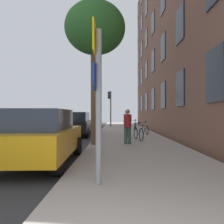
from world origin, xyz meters
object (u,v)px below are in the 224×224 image
Objects in this scene: bicycle_0 at (138,133)px; tree_near at (95,31)px; traffic_light at (110,102)px; bicycle_2 at (135,126)px; car_1 at (77,124)px; bicycle_1 at (145,129)px; pedestrian_0 at (128,124)px; sign_post at (97,90)px; pedestrian_1 at (127,122)px; car_0 at (42,136)px.

tree_near is at bearing -144.23° from bicycle_0.
bicycle_0 is (1.76, -12.28, -2.32)m from traffic_light.
car_1 reaches higher than bicycle_2.
car_1 is at bearing 109.40° from tree_near.
bicycle_1 is at bearing 0.11° from car_1.
pedestrian_0 is at bearing -107.73° from bicycle_1.
bicycle_2 is 5.82m from car_1.
sign_post is 1.98× the size of pedestrian_0.
traffic_light is 9.68m from bicycle_1.
pedestrian_0 is (0.95, 5.51, -0.92)m from sign_post.
pedestrian_0 is at bearing -55.78° from car_1.
bicycle_2 is at bearing 85.58° from bicycle_0.
car_1 is at bearing -102.98° from traffic_light.
bicycle_0 is 1.01× the size of pedestrian_1.
sign_post is 0.49× the size of tree_near.
tree_near reaches higher than bicycle_0.
pedestrian_1 is (1.62, 2.87, -4.26)m from tree_near.
tree_near is (-0.54, 5.39, 3.35)m from sign_post.
traffic_light is at bearing 90.44° from sign_post.
traffic_light is 2.44× the size of bicycle_0.
sign_post is at bearing -99.83° from pedestrian_0.
pedestrian_0 reaches higher than bicycle_2.
bicycle_1 is 0.99× the size of bicycle_2.
bicycle_2 is (2.69, 8.60, -4.83)m from tree_near.
traffic_light reaches higher than car_0.
tree_near is 1.58× the size of car_0.
tree_near reaches higher than pedestrian_0.
pedestrian_1 reaches higher than car_1.
car_0 is (-4.29, -8.07, 0.37)m from bicycle_1.
traffic_light is at bearing 96.36° from pedestrian_1.
car_0 reaches higher than bicycle_0.
tree_near is at bearing -91.63° from traffic_light.
pedestrian_0 is 2.75m from pedestrian_1.
bicycle_2 is at bearing 94.48° from bicycle_1.
bicycle_1 is 4.70m from car_1.
pedestrian_1 reaches higher than car_0.
bicycle_1 is 3.81m from bicycle_2.
bicycle_1 is 4.95m from pedestrian_0.
traffic_light reaches higher than bicycle_1.
car_0 is (-1.83, 2.12, -1.11)m from sign_post.
sign_post is 8.38m from pedestrian_1.
car_0 is 0.95× the size of car_1.
tree_near reaches higher than car_0.
traffic_light is at bearing 113.77° from bicycle_2.
car_1 is at bearing 92.81° from car_0.
pedestrian_1 is 6.79m from car_0.
car_0 reaches higher than bicycle_2.
pedestrian_1 is (-1.08, -5.74, 0.56)m from bicycle_2.
bicycle_1 is at bearing 62.04° from car_0.
bicycle_2 is at bearing 79.34° from pedestrian_1.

